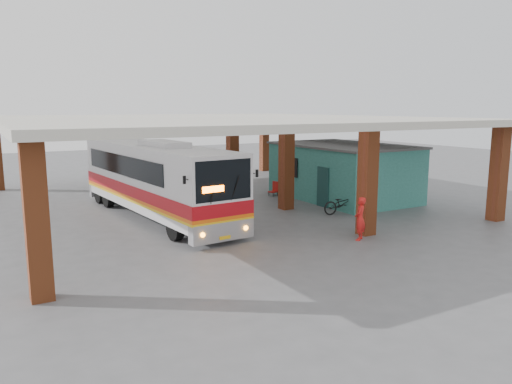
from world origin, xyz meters
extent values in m
plane|color=#515154|center=(0.00, 0.00, 0.00)|extent=(90.00, 90.00, 0.00)
cube|color=#984621|center=(3.00, -3.00, 2.17)|extent=(0.60, 0.60, 4.35)
cube|color=#984621|center=(3.00, 3.00, 2.17)|extent=(0.60, 0.60, 4.35)
cube|color=#984621|center=(3.00, 9.00, 2.17)|extent=(0.60, 0.60, 4.35)
cube|color=#984621|center=(-9.50, -4.00, 2.17)|extent=(0.60, 0.60, 4.35)
cube|color=#984621|center=(10.00, -4.00, 2.17)|extent=(0.60, 0.60, 4.35)
cube|color=#984621|center=(10.00, 17.00, 2.17)|extent=(0.60, 0.60, 4.35)
cube|color=beige|center=(0.50, 6.50, 4.50)|extent=(21.00, 23.00, 0.30)
cube|color=#2C6F62|center=(7.50, 4.00, 1.50)|extent=(5.00, 8.00, 3.00)
cube|color=#4E4E4E|center=(7.50, 4.00, 3.05)|extent=(5.20, 8.20, 0.12)
cube|color=#153B39|center=(4.98, 2.50, 1.05)|extent=(0.08, 0.95, 2.10)
cube|color=black|center=(4.98, 5.50, 1.80)|extent=(0.08, 1.20, 1.00)
cube|color=black|center=(4.95, 5.50, 1.80)|extent=(0.04, 1.30, 1.10)
cube|color=silver|center=(-3.41, 4.45, 1.98)|extent=(3.66, 12.70, 2.92)
cube|color=silver|center=(-3.32, 3.41, 3.55)|extent=(1.51, 3.22, 0.26)
cube|color=gray|center=(-2.90, -1.60, 0.57)|extent=(2.65, 0.64, 0.73)
cube|color=#A50B13|center=(-3.41, 4.45, 1.41)|extent=(3.70, 12.70, 0.52)
cube|color=#E25B0C|center=(-3.41, 4.45, 1.08)|extent=(3.70, 12.70, 0.14)
cube|color=yellow|center=(-3.41, 4.45, 0.96)|extent=(3.70, 12.70, 0.10)
cube|color=black|center=(-2.88, -1.75, 2.52)|extent=(2.36, 0.30, 1.51)
cube|color=black|center=(-4.79, 5.17, 2.50)|extent=(0.85, 9.36, 0.94)
cube|color=black|center=(-2.17, 5.39, 2.50)|extent=(0.85, 9.36, 0.94)
cube|color=#FF5905|center=(-3.35, -1.85, 2.24)|extent=(0.89, 0.13, 0.23)
sphere|color=orange|center=(-3.81, -1.90, 0.61)|extent=(0.19, 0.19, 0.19)
sphere|color=orange|center=(-1.94, -1.74, 0.61)|extent=(0.19, 0.19, 0.19)
cube|color=yellow|center=(-2.88, -1.83, 0.37)|extent=(0.47, 0.07, 0.13)
cylinder|color=black|center=(-4.16, -0.01, 0.52)|extent=(0.42, 1.07, 1.04)
cylinder|color=black|center=(-1.92, 0.18, 0.52)|extent=(0.42, 1.07, 1.04)
cylinder|color=black|center=(-4.84, 7.99, 0.52)|extent=(0.42, 1.07, 1.04)
cylinder|color=black|center=(-2.60, 8.18, 0.52)|extent=(0.42, 1.07, 1.04)
cylinder|color=black|center=(-4.96, 9.34, 0.52)|extent=(0.42, 1.07, 1.04)
cylinder|color=black|center=(-2.72, 9.53, 0.52)|extent=(0.42, 1.07, 1.04)
imported|color=black|center=(4.70, 0.57, 0.53)|extent=(2.10, 1.02, 1.06)
imported|color=red|center=(2.18, -3.55, 0.86)|extent=(0.75, 0.71, 1.72)
cube|color=#AD1812|center=(4.43, 6.56, 0.25)|extent=(0.54, 0.54, 0.06)
cube|color=#AD1812|center=(4.61, 6.61, 0.53)|extent=(0.16, 0.45, 0.64)
cylinder|color=black|center=(4.29, 6.35, 0.11)|extent=(0.03, 0.03, 0.21)
cylinder|color=black|center=(4.64, 6.43, 0.11)|extent=(0.03, 0.03, 0.21)
cylinder|color=black|center=(4.21, 6.70, 0.11)|extent=(0.03, 0.03, 0.21)
cylinder|color=black|center=(4.56, 6.78, 0.11)|extent=(0.03, 0.03, 0.21)
camera|label=1|loc=(-10.85, -18.10, 5.19)|focal=35.00mm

